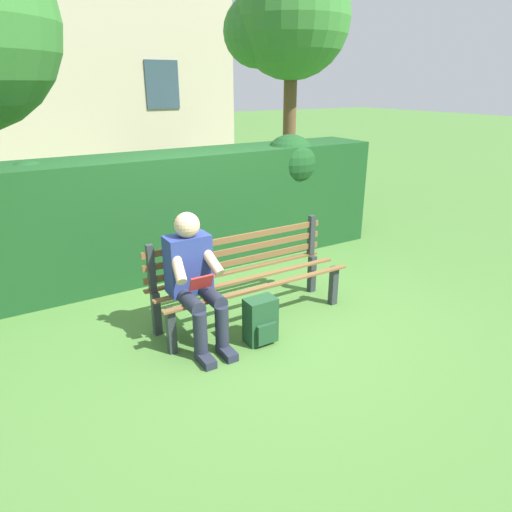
{
  "coord_description": "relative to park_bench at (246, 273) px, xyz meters",
  "views": [
    {
      "loc": [
        2.04,
        3.45,
        2.18
      ],
      "look_at": [
        0.0,
        0.1,
        0.68
      ],
      "focal_mm": 32.12,
      "sensor_mm": 36.0,
      "label": 1
    }
  ],
  "objects": [
    {
      "name": "building_facade",
      "position": [
        -0.38,
        -10.19,
        3.34
      ],
      "size": [
        8.51,
        3.14,
        7.56
      ],
      "color": "#BCAD93",
      "rests_on": "ground"
    },
    {
      "name": "park_bench",
      "position": [
        0.0,
        0.0,
        0.0
      ],
      "size": [
        1.94,
        0.52,
        0.86
      ],
      "color": "#2D3338",
      "rests_on": "ground"
    },
    {
      "name": "backpack",
      "position": [
        0.15,
        0.51,
        -0.24
      ],
      "size": [
        0.27,
        0.25,
        0.42
      ],
      "color": "#1E4728",
      "rests_on": "ground"
    },
    {
      "name": "ground",
      "position": [
        0.0,
        0.09,
        -0.44
      ],
      "size": [
        60.0,
        60.0,
        0.0
      ],
      "primitive_type": "plane",
      "color": "#477533"
    },
    {
      "name": "tree_far",
      "position": [
        -3.71,
        -4.75,
        2.84
      ],
      "size": [
        2.42,
        2.31,
        4.51
      ],
      "color": "brown",
      "rests_on": "ground"
    },
    {
      "name": "person_seated",
      "position": [
        0.62,
        0.19,
        0.17
      ],
      "size": [
        0.44,
        0.73,
        1.16
      ],
      "color": "navy",
      "rests_on": "ground"
    },
    {
      "name": "hedge_backdrop",
      "position": [
        0.15,
        -1.54,
        0.3
      ],
      "size": [
        5.67,
        0.86,
        1.55
      ],
      "color": "#19471E",
      "rests_on": "ground"
    }
  ]
}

